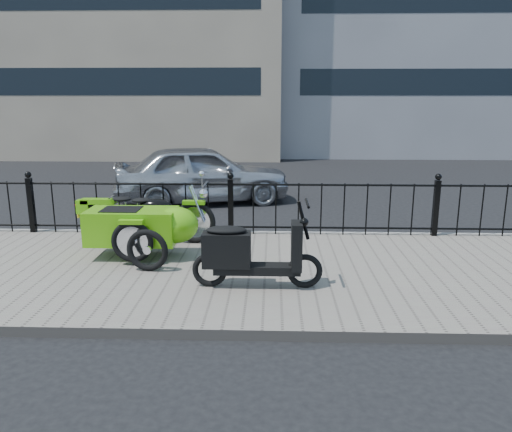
{
  "coord_description": "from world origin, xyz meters",
  "views": [
    {
      "loc": [
        0.72,
        -7.08,
        2.44
      ],
      "look_at": [
        0.48,
        -0.1,
        0.77
      ],
      "focal_mm": 35.0,
      "sensor_mm": 36.0,
      "label": 1
    }
  ],
  "objects_px": {
    "motorcycle_sidecar": "(147,224)",
    "spare_tire": "(147,250)",
    "scooter": "(248,254)",
    "sedan_car": "(202,174)"
  },
  "relations": [
    {
      "from": "motorcycle_sidecar",
      "to": "spare_tire",
      "type": "xyz_separation_m",
      "value": [
        0.19,
        -0.75,
        -0.18
      ]
    },
    {
      "from": "scooter",
      "to": "sedan_car",
      "type": "height_order",
      "value": "sedan_car"
    },
    {
      "from": "motorcycle_sidecar",
      "to": "scooter",
      "type": "height_order",
      "value": "scooter"
    },
    {
      "from": "motorcycle_sidecar",
      "to": "scooter",
      "type": "xyz_separation_m",
      "value": [
        1.59,
        -1.29,
        -0.05
      ]
    },
    {
      "from": "scooter",
      "to": "spare_tire",
      "type": "relative_size",
      "value": 2.76
    },
    {
      "from": "scooter",
      "to": "sedan_car",
      "type": "bearing_deg",
      "value": 103.51
    },
    {
      "from": "sedan_car",
      "to": "motorcycle_sidecar",
      "type": "bearing_deg",
      "value": 161.65
    },
    {
      "from": "motorcycle_sidecar",
      "to": "sedan_car",
      "type": "relative_size",
      "value": 0.56
    },
    {
      "from": "spare_tire",
      "to": "sedan_car",
      "type": "relative_size",
      "value": 0.15
    },
    {
      "from": "spare_tire",
      "to": "sedan_car",
      "type": "height_order",
      "value": "sedan_car"
    }
  ]
}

